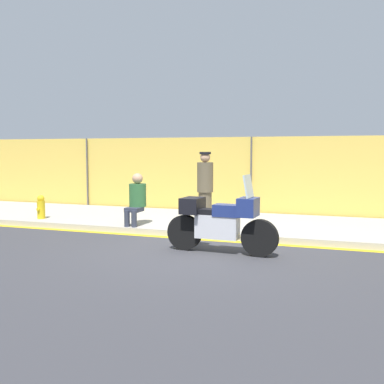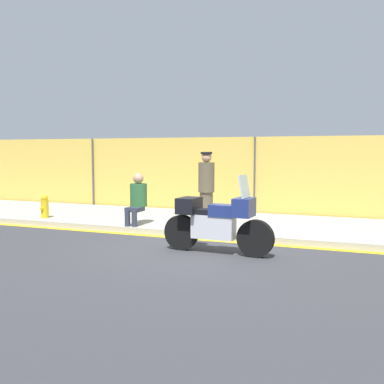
% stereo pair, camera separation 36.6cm
% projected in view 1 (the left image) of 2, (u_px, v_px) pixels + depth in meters
% --- Properties ---
extents(ground_plane, '(120.00, 120.00, 0.00)m').
position_uv_depth(ground_plane, '(202.00, 250.00, 8.67)').
color(ground_plane, '#38383D').
extents(sidewalk, '(40.21, 3.50, 0.14)m').
position_uv_depth(sidewalk, '(236.00, 224.00, 11.28)').
color(sidewalk, '#ADA89E').
rests_on(sidewalk, ground_plane).
extents(curb_paint_stripe, '(40.21, 0.18, 0.01)m').
position_uv_depth(curb_paint_stripe, '(215.00, 240.00, 9.56)').
color(curb_paint_stripe, gold).
rests_on(curb_paint_stripe, ground_plane).
extents(storefront_fence, '(38.20, 0.17, 2.31)m').
position_uv_depth(storefront_fence, '(252.00, 177.00, 12.91)').
color(storefront_fence, gold).
rests_on(storefront_fence, ground_plane).
extents(motorcycle, '(2.16, 0.57, 1.48)m').
position_uv_depth(motorcycle, '(220.00, 221.00, 8.35)').
color(motorcycle, black).
rests_on(motorcycle, ground_plane).
extents(officer_standing, '(0.40, 0.40, 1.74)m').
position_uv_depth(officer_standing, '(205.00, 186.00, 11.20)').
color(officer_standing, brown).
rests_on(officer_standing, sidewalk).
extents(person_seated_on_curb, '(0.41, 0.66, 1.24)m').
position_uv_depth(person_seated_on_curb, '(137.00, 197.00, 10.70)').
color(person_seated_on_curb, '#2D3342').
rests_on(person_seated_on_curb, sidewalk).
extents(fire_hydrant, '(0.20, 0.25, 0.62)m').
position_uv_depth(fire_hydrant, '(41.00, 207.00, 11.70)').
color(fire_hydrant, gold).
rests_on(fire_hydrant, sidewalk).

